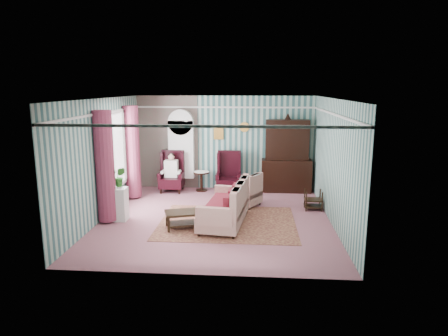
# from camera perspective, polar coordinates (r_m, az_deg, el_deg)

# --- Properties ---
(floor) EXTENTS (6.00, 6.00, 0.00)m
(floor) POSITION_cam_1_polar(r_m,az_deg,el_deg) (9.86, -1.14, -7.20)
(floor) COLOR #995962
(floor) RESTS_ON ground
(room_shell) EXTENTS (5.53, 6.02, 2.91)m
(room_shell) POSITION_cam_1_polar(r_m,az_deg,el_deg) (9.66, -4.75, 4.59)
(room_shell) COLOR #335D5C
(room_shell) RESTS_ON ground
(bookcase) EXTENTS (0.80, 0.28, 2.24)m
(bookcase) POSITION_cam_1_polar(r_m,az_deg,el_deg) (12.51, -6.09, 2.06)
(bookcase) COLOR silver
(bookcase) RESTS_ON floor
(dresser_hutch) EXTENTS (1.50, 0.56, 2.36)m
(dresser_hutch) POSITION_cam_1_polar(r_m,az_deg,el_deg) (12.22, 8.97, 2.04)
(dresser_hutch) COLOR black
(dresser_hutch) RESTS_ON floor
(wingback_left) EXTENTS (0.76, 0.80, 1.25)m
(wingback_left) POSITION_cam_1_polar(r_m,az_deg,el_deg) (12.28, -7.52, -0.51)
(wingback_left) COLOR black
(wingback_left) RESTS_ON floor
(wingback_right) EXTENTS (0.76, 0.80, 1.25)m
(wingback_right) POSITION_cam_1_polar(r_m,az_deg,el_deg) (12.04, 0.66, -0.65)
(wingback_right) COLOR black
(wingback_right) RESTS_ON floor
(seated_woman) EXTENTS (0.44, 0.40, 1.18)m
(seated_woman) POSITION_cam_1_polar(r_m,az_deg,el_deg) (12.28, -7.51, -0.67)
(seated_woman) COLOR beige
(seated_woman) RESTS_ON floor
(round_side_table) EXTENTS (0.50, 0.50, 0.60)m
(round_side_table) POSITION_cam_1_polar(r_m,az_deg,el_deg) (12.34, -3.24, -1.91)
(round_side_table) COLOR black
(round_side_table) RESTS_ON floor
(nest_table) EXTENTS (0.45, 0.38, 0.54)m
(nest_table) POSITION_cam_1_polar(r_m,az_deg,el_deg) (10.72, 12.63, -4.44)
(nest_table) COLOR black
(nest_table) RESTS_ON floor
(plant_stand) EXTENTS (0.55, 0.35, 0.80)m
(plant_stand) POSITION_cam_1_polar(r_m,az_deg,el_deg) (9.97, -15.23, -4.99)
(plant_stand) COLOR white
(plant_stand) RESTS_ON floor
(rug) EXTENTS (3.20, 2.60, 0.01)m
(rug) POSITION_cam_1_polar(r_m,az_deg,el_deg) (9.56, 0.49, -7.79)
(rug) COLOR #501A1B
(rug) RESTS_ON floor
(sofa) EXTENTS (1.28, 2.15, 1.07)m
(sofa) POSITION_cam_1_polar(r_m,az_deg,el_deg) (9.33, 0.00, -4.86)
(sofa) COLOR beige
(sofa) RESTS_ON floor
(floral_armchair) EXTENTS (1.06, 1.05, 0.97)m
(floral_armchair) POSITION_cam_1_polar(r_m,az_deg,el_deg) (10.74, 3.13, -2.94)
(floral_armchair) COLOR #C6B499
(floral_armchair) RESTS_ON floor
(coffee_table) EXTENTS (0.99, 0.76, 0.40)m
(coffee_table) POSITION_cam_1_polar(r_m,az_deg,el_deg) (9.19, -5.63, -7.38)
(coffee_table) COLOR black
(coffee_table) RESTS_ON floor
(potted_plant_a) EXTENTS (0.49, 0.45, 0.45)m
(potted_plant_a) POSITION_cam_1_polar(r_m,az_deg,el_deg) (9.76, -15.92, -1.61)
(potted_plant_a) COLOR #1D4E18
(potted_plant_a) RESTS_ON plant_stand
(potted_plant_b) EXTENTS (0.30, 0.26, 0.48)m
(potted_plant_b) POSITION_cam_1_polar(r_m,az_deg,el_deg) (9.92, -14.66, -1.24)
(potted_plant_b) COLOR #285219
(potted_plant_b) RESTS_ON plant_stand
(potted_plant_c) EXTENTS (0.28, 0.28, 0.44)m
(potted_plant_c) POSITION_cam_1_polar(r_m,az_deg,el_deg) (9.94, -15.79, -1.40)
(potted_plant_c) COLOR #19521E
(potted_plant_c) RESTS_ON plant_stand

